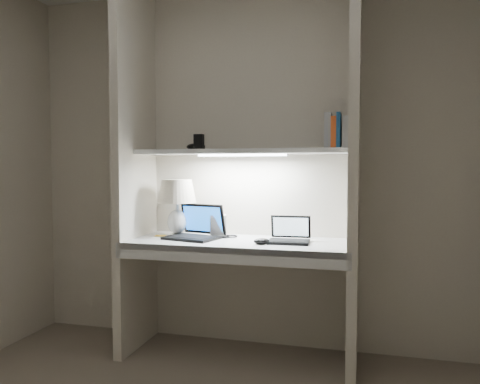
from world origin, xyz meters
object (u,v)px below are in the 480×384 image
(laptop_main, at_px, (196,230))
(book_row, at_px, (342,132))
(table_lamp, at_px, (177,198))
(laptop_netbook, at_px, (290,236))
(speaker, at_px, (219,226))

(laptop_main, bearing_deg, book_row, 21.50)
(table_lamp, relative_size, laptop_netbook, 1.48)
(laptop_main, xyz_separation_m, speaker, (0.13, 0.09, 0.02))
(laptop_netbook, relative_size, speaker, 1.75)
(table_lamp, bearing_deg, book_row, 2.88)
(laptop_main, height_order, speaker, laptop_main)
(speaker, bearing_deg, laptop_main, -159.95)
(laptop_main, distance_m, laptop_netbook, 0.64)
(book_row, bearing_deg, laptop_main, -172.45)
(laptop_main, relative_size, speaker, 2.60)
(speaker, height_order, book_row, book_row)
(table_lamp, distance_m, laptop_netbook, 0.84)
(table_lamp, height_order, book_row, book_row)
(speaker, relative_size, book_row, 0.66)
(table_lamp, distance_m, book_row, 1.20)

